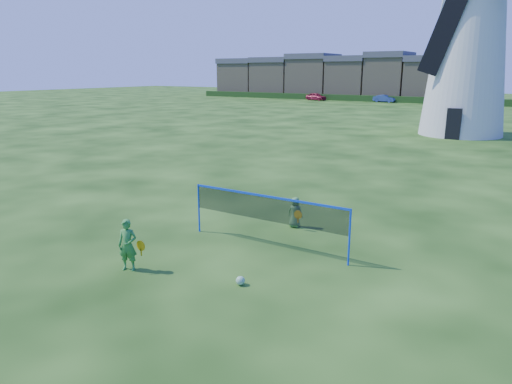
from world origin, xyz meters
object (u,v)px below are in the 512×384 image
at_px(badminton_net, 267,209).
at_px(play_ball, 240,281).
at_px(car_left, 316,97).
at_px(player_boy, 295,212).
at_px(player_girl, 128,245).
at_px(windmill, 469,49).
at_px(car_right, 385,99).

distance_m(badminton_net, play_ball, 2.79).
bearing_deg(badminton_net, car_left, 114.07).
xyz_separation_m(player_boy, play_ball, (0.90, -4.50, -0.39)).
height_order(player_girl, player_boy, player_girl).
distance_m(badminton_net, player_girl, 3.95).
height_order(windmill, player_girl, windmill).
xyz_separation_m(player_girl, car_right, (-14.93, 68.80, -0.08)).
bearing_deg(car_right, badminton_net, -160.19).
relative_size(player_boy, play_ball, 4.57).
height_order(player_girl, play_ball, player_girl).
xyz_separation_m(player_girl, player_boy, (2.02, 5.29, -0.17)).
relative_size(badminton_net, play_ball, 22.95).
distance_m(player_girl, car_left, 72.43).
relative_size(car_left, car_right, 1.06).
bearing_deg(play_ball, car_right, 104.70).
xyz_separation_m(car_left, car_right, (11.57, 1.40, -0.05)).
distance_m(player_boy, car_left, 68.35).
relative_size(windmill, player_girl, 14.63).
height_order(player_boy, car_left, car_left).
distance_m(windmill, car_left, 45.76).
distance_m(badminton_net, player_boy, 2.11).
height_order(badminton_net, player_boy, badminton_net).
distance_m(player_girl, car_right, 70.41).
distance_m(play_ball, car_right, 70.31).
bearing_deg(player_boy, badminton_net, 86.60).
bearing_deg(windmill, player_girl, -94.41).
distance_m(play_ball, car_left, 72.82).
xyz_separation_m(player_girl, car_left, (-26.50, 67.41, -0.03)).
distance_m(player_girl, player_boy, 5.67).
bearing_deg(play_ball, windmill, 90.74).
bearing_deg(player_girl, badminton_net, 32.06).
relative_size(windmill, car_left, 5.20).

